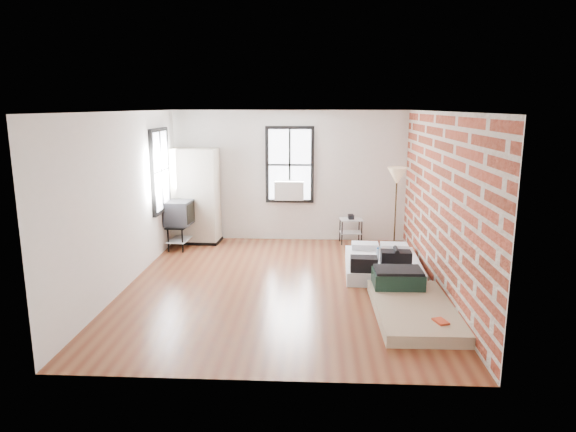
# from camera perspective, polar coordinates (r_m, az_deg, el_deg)

# --- Properties ---
(ground) EXTENTS (6.00, 6.00, 0.00)m
(ground) POSITION_cam_1_polar(r_m,az_deg,el_deg) (8.50, -0.80, -7.69)
(ground) COLOR #582817
(ground) RESTS_ON ground
(room_shell) EXTENTS (5.02, 6.02, 2.80)m
(room_shell) POSITION_cam_1_polar(r_m,az_deg,el_deg) (8.43, 0.90, 4.32)
(room_shell) COLOR silver
(room_shell) RESTS_ON ground
(mattress_main) EXTENTS (1.35, 1.78, 0.56)m
(mattress_main) POSITION_cam_1_polar(r_m,az_deg,el_deg) (9.25, 10.41, -5.24)
(mattress_main) COLOR silver
(mattress_main) RESTS_ON ground
(mattress_bare) EXTENTS (1.10, 2.06, 0.44)m
(mattress_bare) POSITION_cam_1_polar(r_m,az_deg,el_deg) (7.65, 13.40, -9.26)
(mattress_bare) COLOR tan
(mattress_bare) RESTS_ON ground
(wardrobe) EXTENTS (1.06, 0.65, 2.02)m
(wardrobe) POSITION_cam_1_polar(r_m,az_deg,el_deg) (11.09, -10.28, 2.19)
(wardrobe) COLOR black
(wardrobe) RESTS_ON ground
(side_table) EXTENTS (0.51, 0.42, 0.63)m
(side_table) POSITION_cam_1_polar(r_m,az_deg,el_deg) (11.01, 7.00, -0.90)
(side_table) COLOR black
(side_table) RESTS_ON ground
(floor_lamp) EXTENTS (0.37, 0.37, 1.72)m
(floor_lamp) POSITION_cam_1_polar(r_m,az_deg,el_deg) (10.16, 12.00, 3.93)
(floor_lamp) COLOR black
(floor_lamp) RESTS_ON ground
(tv_stand) EXTENTS (0.53, 0.73, 1.00)m
(tv_stand) POSITION_cam_1_polar(r_m,az_deg,el_deg) (10.68, -11.99, 0.15)
(tv_stand) COLOR black
(tv_stand) RESTS_ON ground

